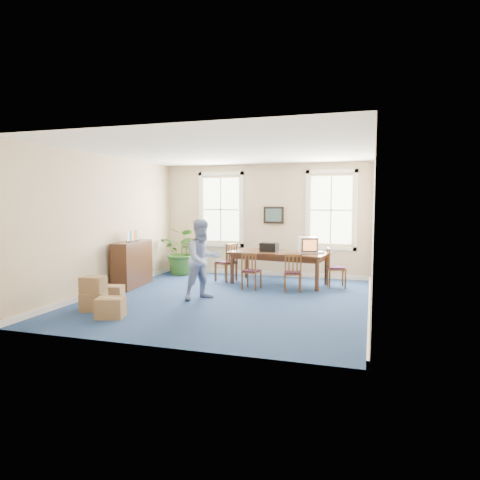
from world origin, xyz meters
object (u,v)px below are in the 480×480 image
(chair_near_left, at_px, (252,271))
(cardboard_boxes, at_px, (104,292))
(potted_plant, at_px, (183,251))
(man, at_px, (203,259))
(credenza, at_px, (132,263))
(crt_tv, at_px, (308,245))
(conference_table, at_px, (279,268))

(chair_near_left, distance_m, cardboard_boxes, 3.59)
(potted_plant, bearing_deg, chair_near_left, -30.42)
(man, distance_m, credenza, 2.40)
(crt_tv, distance_m, credenza, 4.45)
(credenza, bearing_deg, crt_tv, 13.24)
(credenza, bearing_deg, conference_table, 16.03)
(conference_table, xyz_separation_m, man, (-1.22, -2.19, 0.46))
(conference_table, relative_size, potted_plant, 1.80)
(chair_near_left, height_order, man, man)
(man, bearing_deg, credenza, 107.65)
(man, xyz_separation_m, credenza, (-2.24, 0.82, -0.29))
(conference_table, xyz_separation_m, potted_plant, (-2.99, 0.62, 0.26))
(chair_near_left, relative_size, credenza, 0.60)
(chair_near_left, bearing_deg, credenza, 16.84)
(man, bearing_deg, cardboard_boxes, 172.29)
(potted_plant, bearing_deg, conference_table, -11.80)
(chair_near_left, distance_m, man, 1.59)
(man, bearing_deg, chair_near_left, 9.56)
(cardboard_boxes, bearing_deg, crt_tv, 47.19)
(chair_near_left, height_order, potted_plant, potted_plant)
(cardboard_boxes, bearing_deg, potted_plant, 93.67)
(crt_tv, relative_size, man, 0.27)
(credenza, relative_size, cardboard_boxes, 1.21)
(conference_table, xyz_separation_m, chair_near_left, (-0.50, -0.84, 0.03))
(crt_tv, distance_m, potted_plant, 3.78)
(crt_tv, xyz_separation_m, cardboard_boxes, (-3.44, -3.72, -0.68))
(chair_near_left, height_order, credenza, credenza)
(chair_near_left, distance_m, potted_plant, 2.90)
(conference_table, bearing_deg, cardboard_boxes, -118.30)
(chair_near_left, height_order, cardboard_boxes, chair_near_left)
(man, relative_size, credenza, 1.17)
(credenza, bearing_deg, chair_near_left, 4.66)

